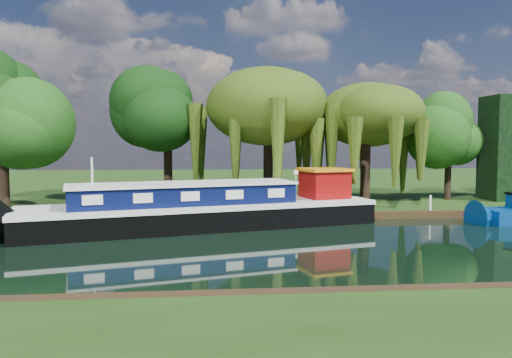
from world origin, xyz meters
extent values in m
plane|color=black|center=(0.00, 0.00, 0.00)|extent=(120.00, 120.00, 0.00)
cube|color=#18330D|center=(0.00, 34.00, 0.23)|extent=(120.00, 52.00, 0.45)
cube|color=black|center=(-5.67, 5.90, 0.50)|extent=(20.53, 9.53, 1.34)
cube|color=silver|center=(-5.67, 5.90, 1.28)|extent=(20.66, 9.65, 0.25)
cube|color=#070E37|center=(-6.74, 5.61, 1.94)|extent=(12.84, 6.34, 1.06)
cube|color=silver|center=(-6.74, 5.61, 2.54)|extent=(13.12, 6.62, 0.13)
cube|color=maroon|center=(1.86, 7.94, 2.25)|extent=(3.01, 3.01, 1.67)
cube|color=orange|center=(1.86, 7.94, 3.18)|extent=(3.35, 3.35, 0.18)
cylinder|color=silver|center=(-11.48, 4.33, 2.75)|extent=(0.11, 0.11, 2.67)
imported|color=maroon|center=(-14.40, 5.72, 0.00)|extent=(3.67, 2.70, 0.74)
imported|color=silver|center=(13.46, 7.03, 0.00)|extent=(2.63, 2.37, 1.22)
cylinder|color=black|center=(-0.94, 14.32, 3.26)|extent=(0.73, 0.73, 5.63)
ellipsoid|color=#29410D|center=(-0.94, 14.32, 7.33)|extent=(7.86, 7.86, 5.08)
cylinder|color=black|center=(5.83, 12.19, 2.83)|extent=(0.67, 0.67, 4.75)
ellipsoid|color=#29410D|center=(5.83, 12.19, 6.26)|extent=(6.49, 6.49, 4.20)
cylinder|color=black|center=(-18.57, 11.00, 3.62)|extent=(0.61, 0.61, 6.35)
ellipsoid|color=#134110|center=(-18.57, 11.00, 6.22)|extent=(5.19, 5.19, 5.19)
cylinder|color=black|center=(-8.46, 15.84, 3.99)|extent=(0.69, 0.69, 7.07)
ellipsoid|color=black|center=(-8.46, 15.84, 6.88)|extent=(5.66, 5.66, 5.66)
cylinder|color=black|center=(13.14, 14.45, 3.17)|extent=(0.49, 0.49, 5.45)
ellipsoid|color=#134110|center=(13.14, 14.45, 5.40)|extent=(4.36, 4.36, 4.36)
cylinder|color=silver|center=(0.50, 10.50, 1.55)|extent=(0.10, 0.10, 2.20)
sphere|color=white|center=(0.50, 10.50, 2.83)|extent=(0.36, 0.36, 0.36)
cylinder|color=silver|center=(-10.00, 8.40, 0.95)|extent=(0.16, 0.16, 1.00)
cylinder|color=silver|center=(-4.00, 8.40, 0.95)|extent=(0.16, 0.16, 1.00)
cylinder|color=silver|center=(3.00, 8.40, 0.95)|extent=(0.16, 0.16, 1.00)
cylinder|color=silver|center=(9.00, 8.40, 0.95)|extent=(0.16, 0.16, 1.00)
camera|label=1|loc=(-5.23, -22.64, 4.85)|focal=35.00mm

